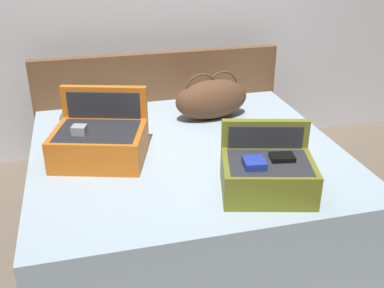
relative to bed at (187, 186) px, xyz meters
name	(u,v)px	position (x,y,z in m)	size (l,w,h in m)	color
ground_plane	(202,256)	(0.00, -0.40, -0.27)	(12.00, 12.00, 0.00)	#6B5B4C
bed	(187,186)	(0.00, 0.00, 0.00)	(1.94, 1.83, 0.55)	#99ADBC
headboard	(160,108)	(0.00, 0.95, 0.19)	(1.98, 0.08, 0.93)	brown
hard_case_large	(100,140)	(-0.54, 0.01, 0.40)	(0.64, 0.58, 0.40)	#D16619
hard_case_medium	(267,172)	(0.29, -0.60, 0.39)	(0.56, 0.50, 0.34)	olive
duffel_bag	(212,99)	(0.30, 0.46, 0.42)	(0.58, 0.31, 0.35)	brown
pillow_near_headboard	(91,117)	(-0.57, 0.45, 0.37)	(0.42, 0.31, 0.19)	#4C724C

